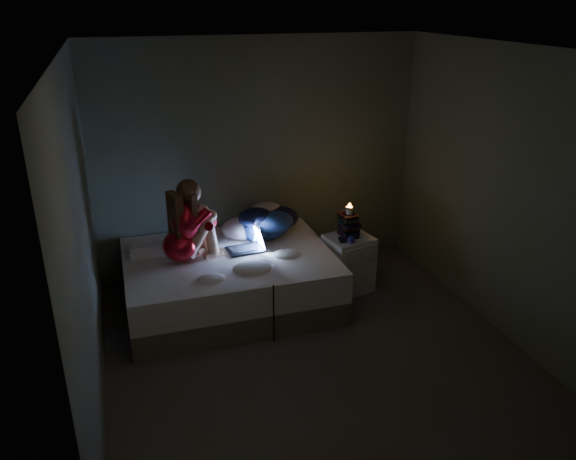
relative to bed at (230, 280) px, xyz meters
name	(u,v)px	position (x,y,z in m)	size (l,w,h in m)	color
floor	(316,355)	(0.54, -1.10, -0.29)	(3.60, 3.80, 0.02)	#4E453E
ceiling	(323,49)	(0.54, -1.10, 2.33)	(3.60, 3.80, 0.02)	silver
wall_back	(259,158)	(0.54, 0.81, 1.02)	(3.60, 0.02, 2.60)	#5C5F54
wall_front	(450,351)	(0.54, -3.01, 1.02)	(3.60, 0.02, 2.60)	#5C5F54
wall_left	(82,247)	(-1.27, -1.10, 1.02)	(0.02, 3.80, 2.60)	#5C5F54
wall_right	(509,197)	(2.35, -1.10, 1.02)	(0.02, 3.80, 2.60)	#5C5F54
bed	(230,280)	(0.00, 0.00, 0.00)	(2.04, 1.53, 0.56)	silver
pillow	(151,247)	(-0.73, 0.30, 0.34)	(0.42, 0.30, 0.12)	white
woman	(178,223)	(-0.47, -0.02, 0.69)	(0.51, 0.33, 0.82)	maroon
laptop	(245,239)	(0.19, 0.06, 0.41)	(0.37, 0.26, 0.26)	black
clothes_pile	(262,221)	(0.44, 0.35, 0.47)	(0.61, 0.49, 0.37)	navy
nightstand	(348,263)	(1.29, -0.04, 0.02)	(0.46, 0.41, 0.61)	silver
book_stack	(349,225)	(1.29, 0.00, 0.45)	(0.19, 0.25, 0.24)	black
candle	(349,211)	(1.29, 0.00, 0.61)	(0.07, 0.07, 0.08)	beige
phone	(341,239)	(1.18, -0.08, 0.33)	(0.07, 0.14, 0.01)	black
blue_orb	(348,240)	(1.21, -0.19, 0.37)	(0.08, 0.08, 0.08)	navy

